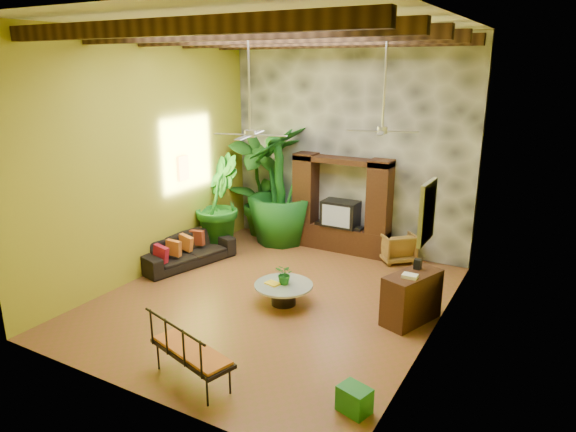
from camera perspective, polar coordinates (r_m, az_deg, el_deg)
The scene contains 23 objects.
ground at distance 10.04m, azimuth -1.62°, elevation -9.11°, with size 7.00×7.00×0.00m, color brown.
ceiling at distance 9.09m, azimuth -1.89°, elevation 20.66°, with size 6.00×7.00×0.02m, color silver.
back_wall at distance 12.32m, azimuth 6.78°, elevation 7.78°, with size 6.00×0.02×5.00m, color gold.
left_wall at distance 11.07m, azimuth -15.24°, elevation 6.35°, with size 0.02×7.00×5.00m, color gold.
right_wall at distance 8.14m, azimuth 16.67°, elevation 2.75°, with size 0.02×7.00×5.00m, color gold.
stone_accent_wall at distance 12.27m, azimuth 6.67°, elevation 7.75°, with size 5.98×0.10×4.98m, color #3F4047.
ceiling_beams at distance 9.07m, azimuth -1.87°, elevation 19.28°, with size 5.95×5.36×0.22m.
entertainment_center at distance 12.32m, azimuth 5.88°, elevation 0.50°, with size 2.40×0.55×2.30m.
ceiling_fan_front at distance 8.88m, azimuth -4.27°, elevation 10.40°, with size 1.28×1.28×1.86m.
ceiling_fan_back at distance 9.51m, azimuth 10.50°, elevation 10.57°, with size 1.28×1.28×1.86m.
wall_art_mask at distance 11.84m, azimuth -11.58°, elevation 5.24°, with size 0.06×0.32×0.55m, color gold.
wall_art_painting at distance 7.63m, azimuth 15.22°, elevation 0.43°, with size 0.06×0.70×0.90m, color #2B679E.
sofa at distance 11.81m, azimuth -11.25°, elevation -3.73°, with size 2.22×0.87×0.65m, color black.
wicker_armchair at distance 11.99m, azimuth 11.94°, elevation -3.36°, with size 0.73×0.75×0.68m, color olive.
tall_plant_a at distance 13.30m, azimuth -3.35°, elevation 3.66°, with size 1.47×0.99×2.79m, color #1E5917.
tall_plant_b at distance 12.46m, azimuth -7.83°, elevation 1.49°, with size 1.26×1.02×2.30m, color #1A651D.
tall_plant_c at distance 12.69m, azimuth -0.84°, elevation 3.38°, with size 1.64×1.64×2.93m, color #17571A.
coffee_table at distance 9.71m, azimuth -0.49°, elevation -8.36°, with size 1.10×1.10×0.40m.
centerpiece_plant at distance 9.59m, azimuth -0.34°, elevation -6.48°, with size 0.35×0.31×0.39m, color #185E1E.
yellow_tray at distance 9.65m, azimuth -1.71°, elevation -7.50°, with size 0.27×0.19×0.03m, color gold.
iron_bench at distance 7.47m, azimuth -11.07°, elevation -14.35°, with size 1.50×0.89×0.57m.
side_console at distance 9.28m, azimuth 13.56°, elevation -8.79°, with size 0.50×1.12×0.89m, color #341910.
green_bin at distance 7.09m, azimuth 7.39°, elevation -19.57°, with size 0.40×0.30×0.35m, color #1C6A25.
Camera 1 is at (4.70, -7.75, 4.33)m, focal length 32.00 mm.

